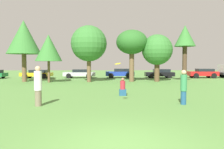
% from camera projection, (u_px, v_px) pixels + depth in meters
% --- Properties ---
extents(ground_plane, '(120.00, 120.00, 0.00)m').
position_uv_depth(ground_plane, '(120.00, 145.00, 5.58)').
color(ground_plane, '#54843D').
extents(person_thrower, '(0.36, 0.36, 1.89)m').
position_uv_depth(person_thrower, '(38.00, 86.00, 10.62)').
color(person_thrower, '#726651').
rests_on(person_thrower, ground).
extents(person_catcher, '(0.31, 0.31, 1.69)m').
position_uv_depth(person_catcher, '(184.00, 87.00, 11.03)').
color(person_catcher, navy).
rests_on(person_catcher, ground).
extents(frisbee, '(0.30, 0.30, 0.10)m').
position_uv_depth(frisbee, '(118.00, 64.00, 10.92)').
color(frisbee, yellow).
extents(bystander_sitting, '(0.42, 0.35, 1.12)m').
position_uv_depth(bystander_sitting, '(123.00, 88.00, 14.12)').
color(bystander_sitting, navy).
rests_on(bystander_sitting, ground).
extents(tree_0, '(3.64, 3.64, 6.67)m').
position_uv_depth(tree_0, '(24.00, 38.00, 24.49)').
color(tree_0, brown).
rests_on(tree_0, ground).
extents(tree_1, '(2.79, 2.79, 5.03)m').
position_uv_depth(tree_1, '(49.00, 48.00, 23.68)').
color(tree_1, brown).
rests_on(tree_1, ground).
extents(tree_2, '(3.85, 3.85, 6.06)m').
position_uv_depth(tree_2, '(89.00, 44.00, 24.24)').
color(tree_2, brown).
rests_on(tree_2, ground).
extents(tree_3, '(3.42, 3.42, 5.68)m').
position_uv_depth(tree_3, '(132.00, 43.00, 24.80)').
color(tree_3, brown).
rests_on(tree_3, ground).
extents(tree_4, '(3.37, 3.37, 5.20)m').
position_uv_depth(tree_4, '(157.00, 50.00, 24.91)').
color(tree_4, brown).
rests_on(tree_4, ground).
extents(tree_5, '(2.29, 2.29, 6.16)m').
position_uv_depth(tree_5, '(185.00, 38.00, 24.71)').
color(tree_5, '#473323').
rests_on(tree_5, ground).
extents(parked_car_yellow, '(4.12, 2.09, 1.14)m').
position_uv_depth(parked_car_yellow, '(37.00, 74.00, 30.60)').
color(parked_car_yellow, gold).
rests_on(parked_car_yellow, ground).
extents(parked_car_silver, '(4.35, 2.02, 1.19)m').
position_uv_depth(parked_car_silver, '(80.00, 73.00, 31.11)').
color(parked_car_silver, '#B2B2B7').
rests_on(parked_car_silver, ground).
extents(parked_car_blue, '(3.92, 1.97, 1.28)m').
position_uv_depth(parked_car_blue, '(120.00, 73.00, 31.17)').
color(parked_car_blue, '#1E389E').
rests_on(parked_car_blue, ground).
extents(parked_car_black, '(3.96, 1.94, 1.22)m').
position_uv_depth(parked_car_black, '(160.00, 73.00, 31.17)').
color(parked_car_black, black).
rests_on(parked_car_black, ground).
extents(parked_car_red, '(3.90, 2.00, 1.28)m').
position_uv_depth(parked_car_red, '(203.00, 73.00, 31.11)').
color(parked_car_red, red).
rests_on(parked_car_red, ground).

